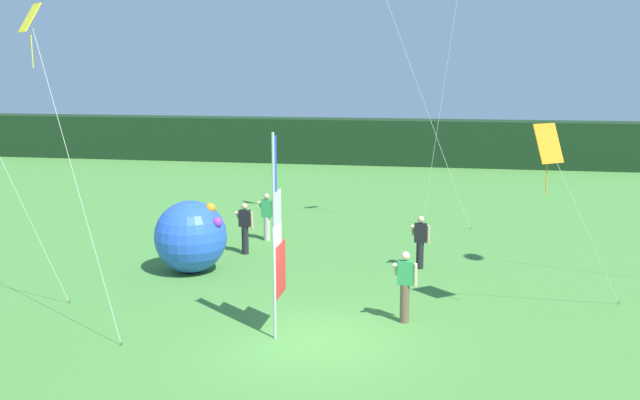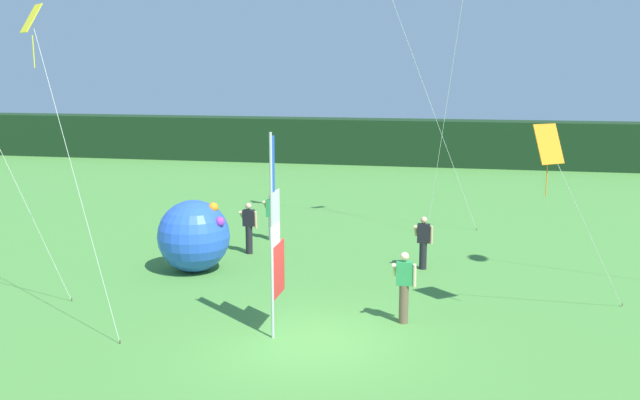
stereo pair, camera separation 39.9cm
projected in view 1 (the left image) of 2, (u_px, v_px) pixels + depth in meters
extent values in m
plane|color=#478438|center=(309.00, 342.00, 15.40)|extent=(120.00, 120.00, 0.00)
cube|color=black|center=(405.00, 142.00, 43.98)|extent=(80.00, 2.40, 2.77)
cylinder|color=#B7B7BC|center=(274.00, 238.00, 15.20)|extent=(0.06, 0.06, 4.53)
cube|color=red|center=(280.00, 269.00, 15.84)|extent=(0.02, 0.97, 1.21)
cube|color=white|center=(278.00, 218.00, 15.45)|extent=(0.02, 0.60, 1.21)
cube|color=blue|center=(275.00, 164.00, 15.05)|extent=(0.02, 0.23, 1.21)
cylinder|color=black|center=(245.00, 240.00, 22.65)|extent=(0.22, 0.22, 0.91)
cube|color=black|center=(245.00, 218.00, 22.52)|extent=(0.36, 0.20, 0.53)
sphere|color=tan|center=(244.00, 206.00, 22.45)|extent=(0.20, 0.20, 0.20)
cylinder|color=tan|center=(238.00, 216.00, 22.62)|extent=(0.09, 0.48, 0.42)
cylinder|color=tan|center=(252.00, 220.00, 22.50)|extent=(0.09, 0.14, 0.56)
cylinder|color=#B7B2A3|center=(267.00, 229.00, 24.47)|extent=(0.22, 0.22, 0.82)
cube|color=#2D8E4C|center=(267.00, 208.00, 24.35)|extent=(0.36, 0.20, 0.60)
sphere|color=tan|center=(267.00, 196.00, 24.27)|extent=(0.20, 0.20, 0.20)
cylinder|color=tan|center=(261.00, 206.00, 24.43)|extent=(0.09, 0.48, 0.42)
cylinder|color=tan|center=(273.00, 209.00, 24.31)|extent=(0.09, 0.14, 0.56)
cylinder|color=brown|center=(405.00, 303.00, 16.51)|extent=(0.22, 0.22, 0.92)
cube|color=#2D8E4C|center=(405.00, 273.00, 16.38)|extent=(0.36, 0.20, 0.56)
sphere|color=beige|center=(406.00, 256.00, 16.31)|extent=(0.20, 0.20, 0.20)
cylinder|color=beige|center=(396.00, 269.00, 16.47)|extent=(0.09, 0.48, 0.42)
cylinder|color=beige|center=(415.00, 275.00, 16.35)|extent=(0.09, 0.14, 0.56)
cylinder|color=black|center=(420.00, 255.00, 21.02)|extent=(0.22, 0.22, 0.80)
cube|color=black|center=(420.00, 233.00, 20.90)|extent=(0.36, 0.20, 0.56)
sphere|color=tan|center=(421.00, 219.00, 20.82)|extent=(0.20, 0.20, 0.20)
cylinder|color=tan|center=(413.00, 230.00, 20.99)|extent=(0.09, 0.48, 0.42)
cylinder|color=tan|center=(428.00, 234.00, 20.87)|extent=(0.09, 0.14, 0.56)
sphere|color=blue|center=(191.00, 237.00, 20.53)|extent=(2.10, 2.10, 2.10)
sphere|color=orange|center=(210.00, 208.00, 20.31)|extent=(0.29, 0.29, 0.29)
sphere|color=yellow|center=(194.00, 208.00, 21.19)|extent=(0.29, 0.29, 0.29)
sphere|color=purple|center=(217.00, 222.00, 20.06)|extent=(0.29, 0.29, 0.29)
cylinder|color=brown|center=(421.00, 232.00, 25.57)|extent=(0.03, 0.03, 0.08)
cylinder|color=silver|center=(444.00, 86.00, 24.08)|extent=(1.31, 0.90, 10.53)
cylinder|color=brown|center=(69.00, 302.00, 17.94)|extent=(0.03, 0.03, 0.08)
cylinder|color=brown|center=(470.00, 228.00, 26.23)|extent=(0.03, 0.03, 0.08)
cylinder|color=silver|center=(421.00, 94.00, 25.17)|extent=(3.85, 1.07, 9.92)
cylinder|color=brown|center=(122.00, 344.00, 15.18)|extent=(0.03, 0.03, 0.08)
cylinder|color=silver|center=(76.00, 181.00, 15.21)|extent=(2.22, 0.95, 6.91)
cube|color=yellow|center=(30.00, 18.00, 15.24)|extent=(0.64, 0.63, 0.62)
cylinder|color=yellow|center=(32.00, 51.00, 15.36)|extent=(0.02, 0.02, 0.70)
cylinder|color=brown|center=(619.00, 302.00, 17.87)|extent=(0.03, 0.03, 0.08)
cylinder|color=silver|center=(586.00, 229.00, 16.79)|extent=(2.18, 1.87, 4.21)
cube|color=orange|center=(548.00, 143.00, 15.72)|extent=(0.74, 0.69, 0.86)
cylinder|color=orange|center=(546.00, 180.00, 15.86)|extent=(0.02, 0.02, 0.70)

